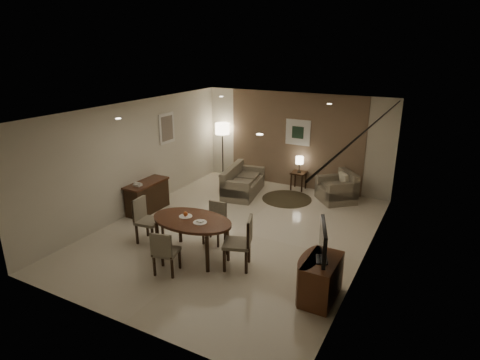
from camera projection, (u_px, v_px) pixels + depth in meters
The scene contains 31 objects.
room_shell at pixel (244, 169), 8.79m from camera, with size 5.50×7.00×2.70m.
taupe_accent at pixel (295, 141), 11.37m from camera, with size 3.96×0.03×2.70m, color #79604B.
curtain_wall at pixel (365, 197), 7.27m from camera, with size 0.08×6.70×2.58m, color #C7B39B, non-canonical shape.
curtain_rod at pixel (373, 125), 6.85m from camera, with size 0.03×0.03×6.80m, color black.
art_back_frame at pixel (298, 132), 11.22m from camera, with size 0.72×0.03×0.72m, color silver.
art_back_canvas at pixel (298, 132), 11.21m from camera, with size 0.34×0.01×0.34m, color #1A2F1F.
art_left_frame at pixel (167, 128), 10.52m from camera, with size 0.03×0.60×0.80m, color silver.
art_left_canvas at pixel (167, 128), 10.51m from camera, with size 0.01×0.46×0.64m, color gray.
downlight_nl at pixel (118, 119), 7.15m from camera, with size 0.10×0.10×0.01m, color white.
downlight_nr at pixel (260, 134), 5.90m from camera, with size 0.10×0.10×0.01m, color white.
downlight_fl at pixel (221, 97), 10.16m from camera, with size 0.10×0.10×0.01m, color white.
downlight_fr at pixel (329, 104), 8.91m from camera, with size 0.10×0.10×0.01m, color white.
console_desk at pixel (147, 197), 9.89m from camera, with size 0.48×1.20×0.75m, color #4C2B18, non-canonical shape.
telephone at pixel (138, 184), 9.50m from camera, with size 0.20×0.14×0.09m, color white, non-canonical shape.
tv_cabinet at pixel (321, 279), 6.46m from camera, with size 0.48×0.90×0.70m, color brown, non-canonical shape.
flat_tv at pixel (323, 242), 6.25m from camera, with size 0.06×0.88×0.60m, color black, non-canonical shape.
dining_table at pixel (193, 238), 7.76m from camera, with size 1.65×1.03×0.77m, color #4C2B18, non-canonical shape.
chair_near at pixel (166, 251), 7.18m from camera, with size 0.41×0.41×0.86m, color gray, non-canonical shape.
chair_far at pixel (214, 224), 8.29m from camera, with size 0.41×0.41×0.84m, color gray, non-canonical shape.
chair_left at pixel (149, 221), 8.30m from camera, with size 0.46×0.46×0.95m, color gray, non-canonical shape.
chair_right at pixel (237, 243), 7.33m from camera, with size 0.48×0.48×1.00m, color gray, non-canonical shape.
plate_a at pixel (186, 216), 7.76m from camera, with size 0.26×0.26×0.02m, color white.
plate_b at pixel (200, 222), 7.50m from camera, with size 0.26×0.26×0.02m, color white.
fruit_apple at pixel (186, 214), 7.74m from camera, with size 0.09×0.09×0.09m, color #B94715.
napkin at pixel (200, 221), 7.49m from camera, with size 0.12×0.08×0.03m, color white.
round_rug at pixel (287, 199), 10.76m from camera, with size 1.32×1.32×0.01m, color #423725.
sofa at pixel (243, 181), 11.03m from camera, with size 0.80×1.61×0.76m, color gray, non-canonical shape.
armchair at pixel (337, 187), 10.51m from camera, with size 0.88×0.83×0.78m, color gray, non-canonical shape.
side_table at pixel (299, 181), 11.41m from camera, with size 0.40×0.40×0.52m, color black, non-canonical shape.
table_lamp at pixel (299, 164), 11.24m from camera, with size 0.22×0.22×0.50m, color #FFEAC1, non-canonical shape.
floor_lamp at pixel (223, 150), 12.32m from camera, with size 0.43×0.43×1.69m, color #FFE5B7, non-canonical shape.
Camera 1 is at (3.88, -7.05, 3.95)m, focal length 30.00 mm.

